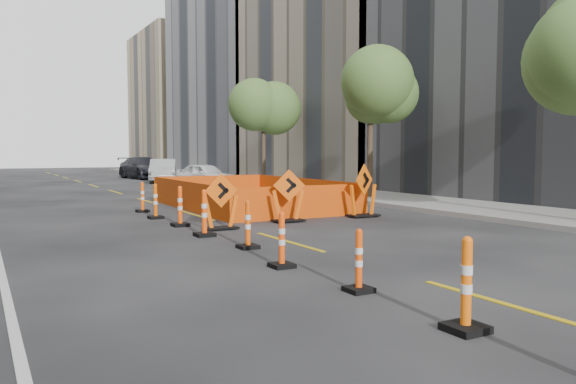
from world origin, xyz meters
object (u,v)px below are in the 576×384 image
channelizer_1 (466,284)px  channelizer_3 (282,240)px  channelizer_5 (204,213)px  chevron_sign_center (288,196)px  channelizer_4 (248,225)px  parked_car_near (205,175)px  channelizer_7 (155,201)px  chevron_sign_left (221,202)px  chevron_sign_right (363,191)px  parked_car_mid (163,171)px  parked_car_far (143,168)px  channelizer_2 (359,260)px  channelizer_8 (142,197)px  channelizer_6 (180,206)px

channelizer_1 → channelizer_3: (-0.13, 4.11, -0.05)m
channelizer_5 → chevron_sign_center: size_ratio=0.74×
channelizer_4 → parked_car_near: (6.80, 20.52, 0.18)m
channelizer_3 → chevron_sign_center: chevron_sign_center is taller
channelizer_7 → parked_car_near: (7.01, 14.35, 0.15)m
chevron_sign_left → channelizer_7: bearing=106.8°
channelizer_7 → chevron_sign_right: chevron_sign_right is taller
chevron_sign_left → parked_car_near: bearing=73.2°
channelizer_7 → parked_car_near: size_ratio=0.27×
channelizer_5 → parked_car_mid: (6.16, 24.14, 0.21)m
parked_car_far → channelizer_5: bearing=-109.6°
channelizer_3 → channelizer_5: (0.11, 4.11, 0.07)m
channelizer_2 → channelizer_7: size_ratio=0.86×
channelizer_4 → chevron_sign_center: (2.91, 3.48, 0.25)m
parked_car_far → parked_car_near: bearing=-94.4°
chevron_sign_right → chevron_sign_left: bearing=161.6°
channelizer_4 → chevron_sign_left: bearing=78.6°
channelizer_1 → chevron_sign_left: 9.16m
channelizer_8 → chevron_sign_left: (0.68, -5.27, 0.22)m
channelizer_5 → parked_car_near: bearing=69.3°
channelizer_2 → channelizer_8: 12.34m
channelizer_3 → parked_car_far: bearing=79.3°
chevron_sign_left → parked_car_far: bearing=81.8°
channelizer_2 → chevron_sign_center: bearing=68.0°
channelizer_7 → parked_car_near: 15.97m
channelizer_4 → channelizer_6: 4.11m
chevron_sign_right → chevron_sign_center: bearing=155.4°
chevron_sign_center → parked_car_near: bearing=101.4°
channelizer_3 → parked_car_mid: 28.94m
chevron_sign_center → channelizer_6: bearing=-167.5°
channelizer_1 → chevron_sign_left: (0.77, 9.12, 0.19)m
chevron_sign_left → channelizer_5: bearing=-128.7°
channelizer_4 → channelizer_7: (-0.22, 6.17, 0.03)m
channelizer_7 → parked_car_far: (6.37, 25.82, 0.28)m
channelizer_4 → channelizer_8: channelizer_8 is taller
channelizer_5 → channelizer_3: bearing=-91.6°
parked_car_far → chevron_sign_left: bearing=-108.4°
channelizer_8 → channelizer_2: bearing=-90.3°
channelizer_5 → channelizer_2: bearing=-89.6°
channelizer_2 → channelizer_8: bearing=89.7°
chevron_sign_center → parked_car_far: bearing=107.8°
chevron_sign_center → parked_car_near: 17.47m
channelizer_6 → chevron_sign_left: bearing=-58.2°
channelizer_7 → chevron_sign_left: size_ratio=0.73×
channelizer_7 → parked_car_far: parked_car_far is taller
channelizer_3 → chevron_sign_left: chevron_sign_left is taller
channelizer_8 → chevron_sign_center: 5.62m
chevron_sign_center → channelizer_8: bearing=146.5°
channelizer_7 → channelizer_1: bearing=-89.8°
channelizer_3 → chevron_sign_right: (5.87, 5.51, 0.33)m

